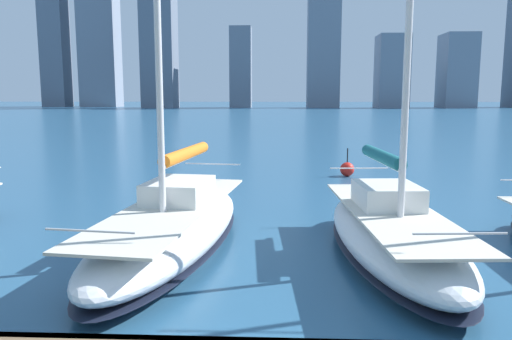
{
  "coord_description": "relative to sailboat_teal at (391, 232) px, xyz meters",
  "views": [
    {
      "loc": [
        -0.66,
        5.22,
        3.99
      ],
      "look_at": [
        -0.12,
        -6.68,
        2.2
      ],
      "focal_mm": 35.0,
      "sensor_mm": 36.0,
      "label": 1
    }
  ],
  "objects": [
    {
      "name": "channel_buoy",
      "position": [
        -0.67,
        -12.77,
        -0.36
      ],
      "size": [
        0.7,
        0.7,
        1.4
      ],
      "color": "red",
      "rests_on": "ground"
    },
    {
      "name": "sailboat_teal",
      "position": [
        0.0,
        0.0,
        0.0
      ],
      "size": [
        2.95,
        8.33,
        10.25
      ],
      "color": "silver",
      "rests_on": "ground"
    },
    {
      "name": "sailboat_orange",
      "position": [
        5.41,
        -0.36,
        0.0
      ],
      "size": [
        3.56,
        9.45,
        11.39
      ],
      "color": "white",
      "rests_on": "ground"
    },
    {
      "name": "city_skyline",
      "position": [
        12.04,
        -153.63,
        20.43
      ],
      "size": [
        165.69,
        24.2,
        50.85
      ],
      "color": "slate",
      "rests_on": "ground"
    }
  ]
}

